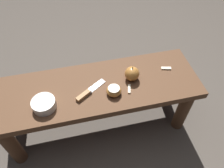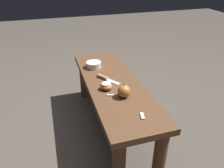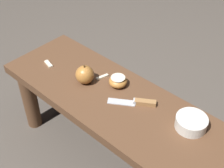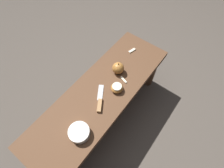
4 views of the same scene
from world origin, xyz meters
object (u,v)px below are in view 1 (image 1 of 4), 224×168
object	(u,v)px
wooden_bench	(97,96)
apple_cut	(114,91)
knife	(87,93)
bowl	(44,104)
apple_whole	(132,74)

from	to	relation	value
wooden_bench	apple_cut	size ratio (longest dim) A/B	14.44
knife	apple_cut	size ratio (longest dim) A/B	2.29
wooden_bench	bowl	distance (m)	0.30
wooden_bench	apple_cut	world-z (taller)	apple_cut
wooden_bench	knife	xyz separation A→B (m)	(-0.05, -0.04, 0.09)
knife	bowl	xyz separation A→B (m)	(-0.22, -0.03, 0.02)
apple_whole	wooden_bench	bearing A→B (deg)	-177.56
wooden_bench	knife	bearing A→B (deg)	-142.78
knife	apple_whole	distance (m)	0.26
knife	apple_cut	xyz separation A→B (m)	(0.14, -0.03, 0.01)
wooden_bench	bowl	bearing A→B (deg)	-164.70
wooden_bench	apple_whole	xyz separation A→B (m)	(0.20, 0.01, 0.13)
wooden_bench	knife	distance (m)	0.12
apple_cut	bowl	xyz separation A→B (m)	(-0.36, -0.00, 0.00)
knife	bowl	distance (m)	0.22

